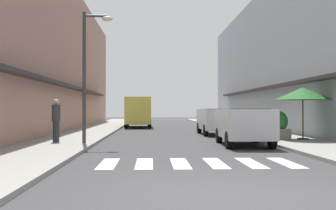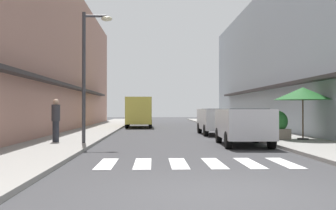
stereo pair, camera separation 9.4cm
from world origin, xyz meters
name	(u,v)px [view 2 (the right image)]	position (x,y,z in m)	size (l,w,h in m)	color
ground_plane	(172,133)	(0.00, 17.32, 0.00)	(95.27, 95.27, 0.00)	#38383A
sidewalk_left	(90,132)	(-4.94, 17.32, 0.06)	(2.91, 60.63, 0.12)	gray
sidewalk_right	(254,132)	(4.94, 17.32, 0.06)	(2.91, 60.63, 0.12)	gray
building_row_left	(29,54)	(-8.89, 18.49, 4.86)	(5.50, 40.97, 9.73)	#A87A6B
building_row_right	(310,56)	(8.89, 18.49, 4.87)	(5.50, 40.97, 9.74)	#939EA8
crosswalk	(196,163)	(0.00, 3.81, 0.01)	(5.20, 2.20, 0.01)	silver
parked_car_near	(243,122)	(2.43, 8.99, 0.92)	(1.92, 4.09, 1.47)	silver
parked_car_mid	(217,118)	(2.43, 15.70, 0.92)	(1.84, 4.09, 1.47)	silver
delivery_van	(139,110)	(-2.28, 25.12, 1.41)	(2.09, 5.44, 2.37)	#D8CC4C
street_lamp	(89,63)	(-3.69, 9.08, 3.29)	(1.19, 0.28, 5.16)	#38383D
cafe_umbrella	(303,94)	(5.40, 10.49, 2.12)	(2.48, 2.48, 2.29)	#262626
planter_midblock	(277,125)	(4.36, 10.85, 0.72)	(0.97, 0.97, 1.26)	gray
planter_far	(242,122)	(4.49, 18.62, 0.65)	(0.98, 0.98, 1.16)	gray
pedestrian_walking_near	(56,119)	(-5.09, 9.57, 1.04)	(0.34, 0.34, 1.74)	#282B33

